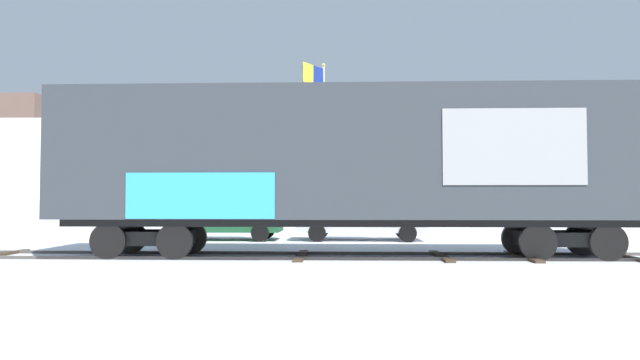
{
  "coord_description": "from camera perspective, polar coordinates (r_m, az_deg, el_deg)",
  "views": [
    {
      "loc": [
        -1.13,
        -14.22,
        1.49
      ],
      "look_at": [
        -1.25,
        0.51,
        2.04
      ],
      "focal_mm": 30.4,
      "sensor_mm": 36.0,
      "label": 1
    }
  ],
  "objects": [
    {
      "name": "hillside",
      "position": [
        70.85,
        1.3,
        0.75
      ],
      "size": [
        143.47,
        30.01,
        14.33
      ],
      "color": "silver",
      "rests_on": "ground_plane"
    },
    {
      "name": "parked_car_green",
      "position": [
        20.74,
        -9.87,
        -3.9
      ],
      "size": [
        4.16,
        2.0,
        1.67
      ],
      "color": "#1E5933",
      "rests_on": "ground_plane"
    },
    {
      "name": "track",
      "position": [
        14.32,
        3.94,
        -7.97
      ],
      "size": [
        60.02,
        3.19,
        0.08
      ],
      "color": "#4C4742",
      "rests_on": "ground_plane"
    },
    {
      "name": "ground_plane",
      "position": [
        14.34,
        5.03,
        -8.11
      ],
      "size": [
        260.0,
        260.0,
        0.0
      ],
      "primitive_type": "plane",
      "color": "silver"
    },
    {
      "name": "flagpole",
      "position": [
        25.01,
        -0.11,
        6.43
      ],
      "size": [
        1.03,
        1.45,
        7.89
      ],
      "color": "silver",
      "rests_on": "ground_plane"
    },
    {
      "name": "parked_car_white",
      "position": [
        20.36,
        4.32,
        -3.96
      ],
      "size": [
        4.86,
        2.24,
        1.74
      ],
      "color": "silver",
      "rests_on": "ground_plane"
    },
    {
      "name": "freight_car",
      "position": [
        14.28,
        3.52,
        2.26
      ],
      "size": [
        15.23,
        3.34,
        4.54
      ],
      "color": "#33383D",
      "rests_on": "ground_plane"
    }
  ]
}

